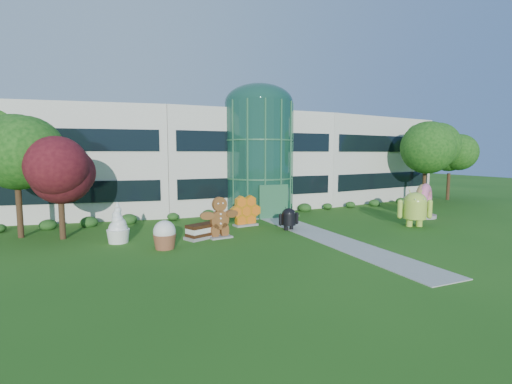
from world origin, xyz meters
name	(u,v)px	position (x,y,z in m)	size (l,w,h in m)	color
ground	(338,242)	(0.00, 0.00, 0.00)	(140.00, 140.00, 0.00)	#215114
building	(236,160)	(0.00, 18.00, 4.65)	(46.00, 15.00, 9.30)	beige
atrium	(259,159)	(0.00, 12.00, 4.90)	(6.00, 6.00, 9.80)	#194738
walkway	(320,235)	(0.00, 2.00, 0.02)	(2.40, 20.00, 0.04)	#9E9E93
tree_red	(61,192)	(-15.50, 7.50, 3.00)	(4.00, 4.00, 6.00)	#3F0C14
trees_backdrop	(254,166)	(0.00, 13.00, 4.20)	(52.00, 8.00, 8.40)	#124010
android_green	(415,206)	(8.02, 1.72, 1.50)	(2.65, 1.76, 3.00)	#ABCE42
android_black	(289,217)	(-1.09, 4.29, 0.91)	(1.60, 1.07, 1.82)	black
donut	(423,200)	(11.68, 4.34, 1.45)	(2.79, 1.34, 2.90)	#D95273
gingerbread	(220,217)	(-6.30, 3.92, 1.33)	(2.88, 1.11, 2.66)	brown
ice_cream_sandwich	(202,231)	(-7.42, 4.18, 0.47)	(2.10, 1.05, 0.94)	black
honeycomb	(246,212)	(-3.34, 6.88, 1.02)	(2.60, 0.93, 2.05)	orange
froyo	(118,223)	(-12.33, 5.08, 1.23)	(1.43, 1.43, 2.46)	white
cupcake	(165,235)	(-10.00, 2.52, 0.82)	(1.36, 1.36, 1.63)	white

